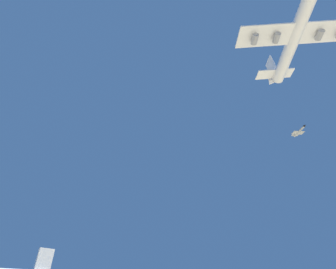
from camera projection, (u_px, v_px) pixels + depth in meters
carrier_jet at (296, 31)px, 116.71m from camera, size 75.89×60.60×19.94m
chase_jet_lead at (299, 131)px, 168.48m from camera, size 15.03×9.17×4.00m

